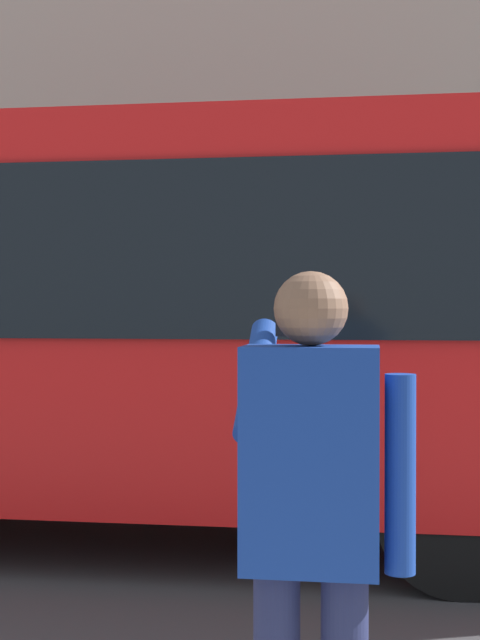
{
  "coord_description": "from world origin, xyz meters",
  "views": [
    {
      "loc": [
        -0.02,
        7.0,
        1.74
      ],
      "look_at": [
        0.94,
        0.48,
        1.65
      ],
      "focal_mm": 51.08,
      "sensor_mm": 36.0,
      "label": 1
    }
  ],
  "objects": [
    {
      "name": "ground_plane",
      "position": [
        0.0,
        0.0,
        0.0
      ],
      "size": [
        60.0,
        60.0,
        0.0
      ],
      "primitive_type": "plane",
      "color": "#38383A"
    },
    {
      "name": "building_facade_far",
      "position": [
        -0.02,
        -6.8,
        5.99
      ],
      "size": [
        28.0,
        1.55,
        12.0
      ],
      "color": "#A89E8E",
      "rests_on": "ground_plane"
    },
    {
      "name": "red_bus",
      "position": [
        2.49,
        0.29,
        1.68
      ],
      "size": [
        9.05,
        2.54,
        3.08
      ],
      "color": "red",
      "rests_on": "ground_plane"
    },
    {
      "name": "pedestrian_photographer",
      "position": [
        0.16,
        4.32,
        1.14
      ],
      "size": [
        0.53,
        0.52,
        1.7
      ],
      "color": "#1E2347",
      "rests_on": "sidewalk_curb"
    }
  ]
}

